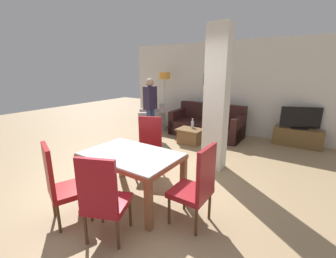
{
  "coord_description": "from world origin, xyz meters",
  "views": [
    {
      "loc": [
        2.16,
        -2.24,
        1.92
      ],
      "look_at": [
        0.0,
        0.97,
        0.88
      ],
      "focal_mm": 24.0,
      "sensor_mm": 36.0,
      "label": 1
    }
  ],
  "objects_px": {
    "dining_table": "(131,163)",
    "tv_stand": "(298,137)",
    "bottle": "(192,124)",
    "dining_chair_near_left": "(61,183)",
    "dining_chair_far_left": "(149,145)",
    "sofa": "(207,126)",
    "standing_person": "(150,104)",
    "armchair": "(153,120)",
    "tv_screen": "(301,118)",
    "coffee_table": "(190,136)",
    "dining_chair_near_right": "(103,198)",
    "dining_chair_head_right": "(197,185)",
    "floor_lamp": "(164,81)"
  },
  "relations": [
    {
      "from": "coffee_table",
      "to": "tv_stand",
      "type": "distance_m",
      "value": 2.74
    },
    {
      "from": "dining_table",
      "to": "bottle",
      "type": "xyz_separation_m",
      "value": [
        -0.52,
        2.9,
        -0.07
      ]
    },
    {
      "from": "dining_table",
      "to": "sofa",
      "type": "xyz_separation_m",
      "value": [
        -0.46,
        3.67,
        -0.27
      ]
    },
    {
      "from": "dining_table",
      "to": "tv_stand",
      "type": "height_order",
      "value": "dining_table"
    },
    {
      "from": "armchair",
      "to": "tv_screen",
      "type": "height_order",
      "value": "tv_screen"
    },
    {
      "from": "tv_screen",
      "to": "standing_person",
      "type": "distance_m",
      "value": 3.9
    },
    {
      "from": "tv_stand",
      "to": "dining_chair_near_right",
      "type": "bearing_deg",
      "value": -106.77
    },
    {
      "from": "dining_chair_near_left",
      "to": "tv_screen",
      "type": "distance_m",
      "value": 5.49
    },
    {
      "from": "bottle",
      "to": "coffee_table",
      "type": "bearing_deg",
      "value": -87.91
    },
    {
      "from": "dining_table",
      "to": "dining_chair_far_left",
      "type": "xyz_separation_m",
      "value": [
        -0.35,
        0.84,
        -0.02
      ]
    },
    {
      "from": "sofa",
      "to": "coffee_table",
      "type": "distance_m",
      "value": 0.92
    },
    {
      "from": "armchair",
      "to": "tv_screen",
      "type": "distance_m",
      "value": 4.2
    },
    {
      "from": "dining_chair_near_left",
      "to": "coffee_table",
      "type": "bearing_deg",
      "value": 113.88
    },
    {
      "from": "coffee_table",
      "to": "tv_stand",
      "type": "xyz_separation_m",
      "value": [
        2.36,
        1.38,
        0.02
      ]
    },
    {
      "from": "coffee_table",
      "to": "tv_screen",
      "type": "height_order",
      "value": "tv_screen"
    },
    {
      "from": "dining_chair_far_left",
      "to": "dining_chair_near_left",
      "type": "distance_m",
      "value": 1.74
    },
    {
      "from": "dining_chair_far_left",
      "to": "tv_stand",
      "type": "xyz_separation_m",
      "value": [
        2.2,
        3.29,
        -0.32
      ]
    },
    {
      "from": "dining_chair_near_left",
      "to": "standing_person",
      "type": "distance_m",
      "value": 3.89
    },
    {
      "from": "dining_table",
      "to": "dining_chair_near_right",
      "type": "xyz_separation_m",
      "value": [
        0.35,
        -0.83,
        -0.02
      ]
    },
    {
      "from": "dining_chair_near_left",
      "to": "coffee_table",
      "type": "height_order",
      "value": "dining_chair_near_left"
    },
    {
      "from": "tv_screen",
      "to": "coffee_table",
      "type": "bearing_deg",
      "value": 8.57
    },
    {
      "from": "dining_table",
      "to": "tv_screen",
      "type": "distance_m",
      "value": 4.53
    },
    {
      "from": "dining_chair_near_left",
      "to": "dining_chair_head_right",
      "type": "relative_size",
      "value": 1.0
    },
    {
      "from": "sofa",
      "to": "standing_person",
      "type": "bearing_deg",
      "value": 36.4
    },
    {
      "from": "tv_stand",
      "to": "dining_chair_near_left",
      "type": "bearing_deg",
      "value": -113.55
    },
    {
      "from": "standing_person",
      "to": "coffee_table",
      "type": "bearing_deg",
      "value": 90.0
    },
    {
      "from": "sofa",
      "to": "dining_chair_far_left",
      "type": "bearing_deg",
      "value": 92.16
    },
    {
      "from": "bottle",
      "to": "floor_lamp",
      "type": "height_order",
      "value": "floor_lamp"
    },
    {
      "from": "dining_chair_near_right",
      "to": "armchair",
      "type": "relative_size",
      "value": 0.9
    },
    {
      "from": "dining_chair_far_left",
      "to": "tv_screen",
      "type": "xyz_separation_m",
      "value": [
        2.2,
        3.29,
        0.17
      ]
    },
    {
      "from": "dining_table",
      "to": "standing_person",
      "type": "bearing_deg",
      "value": 123.28
    },
    {
      "from": "armchair",
      "to": "coffee_table",
      "type": "distance_m",
      "value": 1.91
    },
    {
      "from": "coffee_table",
      "to": "armchair",
      "type": "bearing_deg",
      "value": 157.68
    },
    {
      "from": "dining_chair_near_left",
      "to": "tv_screen",
      "type": "height_order",
      "value": "dining_chair_near_left"
    },
    {
      "from": "dining_chair_near_right",
      "to": "tv_screen",
      "type": "xyz_separation_m",
      "value": [
        1.5,
        4.96,
        0.17
      ]
    },
    {
      "from": "bottle",
      "to": "dining_chair_near_left",
      "type": "bearing_deg",
      "value": -87.36
    },
    {
      "from": "armchair",
      "to": "standing_person",
      "type": "distance_m",
      "value": 1.16
    },
    {
      "from": "dining_chair_head_right",
      "to": "dining_chair_near_right",
      "type": "distance_m",
      "value": 1.1
    },
    {
      "from": "dining_table",
      "to": "tv_stand",
      "type": "xyz_separation_m",
      "value": [
        1.85,
        4.14,
        -0.34
      ]
    },
    {
      "from": "sofa",
      "to": "armchair",
      "type": "distance_m",
      "value": 1.84
    },
    {
      "from": "tv_screen",
      "to": "floor_lamp",
      "type": "relative_size",
      "value": 0.49
    },
    {
      "from": "dining_chair_head_right",
      "to": "dining_chair_near_right",
      "type": "height_order",
      "value": "same"
    },
    {
      "from": "dining_table",
      "to": "tv_screen",
      "type": "xyz_separation_m",
      "value": [
        1.85,
        4.14,
        0.15
      ]
    },
    {
      "from": "dining_chair_near_right",
      "to": "tv_stand",
      "type": "distance_m",
      "value": 5.19
    },
    {
      "from": "bottle",
      "to": "dining_chair_near_right",
      "type": "bearing_deg",
      "value": -76.81
    },
    {
      "from": "sofa",
      "to": "standing_person",
      "type": "height_order",
      "value": "standing_person"
    },
    {
      "from": "coffee_table",
      "to": "tv_screen",
      "type": "relative_size",
      "value": 0.73
    },
    {
      "from": "dining_chair_head_right",
      "to": "standing_person",
      "type": "height_order",
      "value": "standing_person"
    },
    {
      "from": "dining_chair_head_right",
      "to": "sofa",
      "type": "height_order",
      "value": "dining_chair_head_right"
    },
    {
      "from": "dining_chair_far_left",
      "to": "tv_stand",
      "type": "distance_m",
      "value": 3.97
    }
  ]
}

